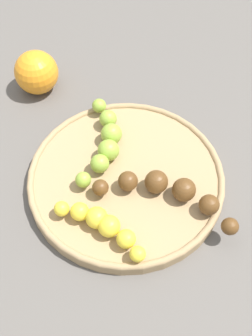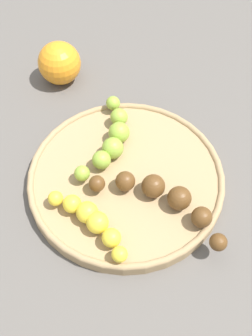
{
  "view_description": "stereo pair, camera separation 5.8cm",
  "coord_description": "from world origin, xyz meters",
  "px_view_note": "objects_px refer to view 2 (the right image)",
  "views": [
    {
      "loc": [
        -0.32,
        -0.08,
        0.52
      ],
      "look_at": [
        0.0,
        0.0,
        0.04
      ],
      "focal_mm": 43.13,
      "sensor_mm": 36.0,
      "label": 1
    },
    {
      "loc": [
        -0.3,
        -0.13,
        0.52
      ],
      "look_at": [
        0.0,
        0.0,
        0.04
      ],
      "focal_mm": 43.13,
      "sensor_mm": 36.0,
      "label": 2
    }
  ],
  "objects_px": {
    "fruit_bowl": "(126,178)",
    "orange_fruit": "(59,63)",
    "banana_overripe": "(163,197)",
    "banana_green": "(111,139)",
    "banana_yellow": "(92,220)"
  },
  "relations": [
    {
      "from": "banana_overripe",
      "to": "orange_fruit",
      "type": "relative_size",
      "value": 2.72
    },
    {
      "from": "banana_green",
      "to": "banana_yellow",
      "type": "xyz_separation_m",
      "value": [
        -0.14,
        -0.03,
        -0.0
      ]
    },
    {
      "from": "banana_green",
      "to": "fruit_bowl",
      "type": "bearing_deg",
      "value": -50.61
    },
    {
      "from": "fruit_bowl",
      "to": "orange_fruit",
      "type": "distance_m",
      "value": 0.26
    },
    {
      "from": "banana_overripe",
      "to": "orange_fruit",
      "type": "height_order",
      "value": "orange_fruit"
    },
    {
      "from": "fruit_bowl",
      "to": "banana_yellow",
      "type": "bearing_deg",
      "value": 174.69
    },
    {
      "from": "banana_overripe",
      "to": "banana_yellow",
      "type": "relative_size",
      "value": 1.51
    },
    {
      "from": "fruit_bowl",
      "to": "banana_green",
      "type": "xyz_separation_m",
      "value": [
        0.04,
        0.04,
        0.02
      ]
    },
    {
      "from": "banana_yellow",
      "to": "orange_fruit",
      "type": "relative_size",
      "value": 1.8
    },
    {
      "from": "fruit_bowl",
      "to": "orange_fruit",
      "type": "xyz_separation_m",
      "value": [
        0.16,
        0.2,
        0.03
      ]
    },
    {
      "from": "fruit_bowl",
      "to": "banana_overripe",
      "type": "xyz_separation_m",
      "value": [
        -0.02,
        -0.07,
        0.02
      ]
    },
    {
      "from": "banana_green",
      "to": "orange_fruit",
      "type": "xyz_separation_m",
      "value": [
        0.12,
        0.16,
        0.0
      ]
    },
    {
      "from": "fruit_bowl",
      "to": "banana_overripe",
      "type": "bearing_deg",
      "value": -109.46
    },
    {
      "from": "banana_green",
      "to": "orange_fruit",
      "type": "height_order",
      "value": "orange_fruit"
    },
    {
      "from": "fruit_bowl",
      "to": "banana_green",
      "type": "distance_m",
      "value": 0.06
    }
  ]
}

